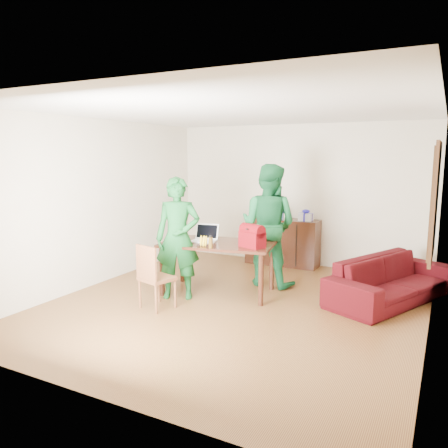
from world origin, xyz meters
The scene contains 10 objects.
room centered at (0.01, 0.13, 1.31)m, with size 5.20×5.70×2.90m.
table centered at (-0.49, 0.39, 0.69)m, with size 1.83×1.23×0.79m.
chair centered at (-0.92, -0.62, 0.27)m, with size 0.50×0.49×0.91m.
person_near centered at (-0.91, -0.08, 0.91)m, with size 0.66×0.43×1.81m, color #125320.
person_far centered at (0.03, 1.16, 0.99)m, with size 0.96×0.75×1.98m, color #166332.
laptop centered at (-0.71, 0.35, 0.84)m, with size 0.41×0.32×0.26m.
bananas centered at (-0.55, 0.05, 0.82)m, with size 0.16×0.10×0.06m, color gold, non-canonical shape.
bottle centered at (-0.39, -0.02, 0.88)m, with size 0.06×0.06×0.18m, color #573C14.
red_bag centered at (0.12, 0.31, 0.93)m, with size 0.36×0.21×0.27m, color maroon.
sofa centered at (1.95, 1.20, 0.32)m, with size 2.18×0.85×0.64m, color #3A0807.
Camera 1 is at (2.61, -5.40, 2.13)m, focal length 35.00 mm.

